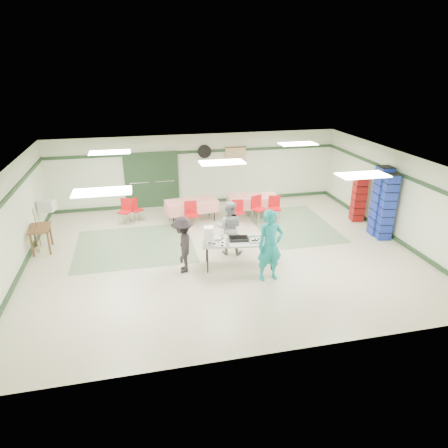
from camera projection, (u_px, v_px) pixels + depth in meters
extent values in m
plane|color=beige|center=(222.00, 252.00, 11.73)|extent=(11.00, 11.00, 0.00)
plane|color=silver|center=(222.00, 162.00, 10.71)|extent=(11.00, 11.00, 0.00)
plane|color=beige|center=(197.00, 170.00, 15.28)|extent=(11.00, 0.00, 11.00)
plane|color=beige|center=(276.00, 293.00, 7.15)|extent=(11.00, 0.00, 11.00)
plane|color=beige|center=(10.00, 225.00, 10.10)|extent=(0.00, 9.00, 9.00)
plane|color=beige|center=(396.00, 196.00, 12.33)|extent=(0.00, 9.00, 9.00)
cube|color=#1F3920|center=(197.00, 152.00, 14.99)|extent=(11.00, 0.06, 0.10)
cube|color=#1F3920|center=(198.00, 202.00, 15.74)|extent=(11.00, 0.06, 0.12)
cube|color=#1F3920|center=(6.00, 199.00, 9.84)|extent=(0.06, 9.00, 0.10)
cube|color=#1F3920|center=(21.00, 270.00, 10.59)|extent=(0.06, 9.00, 0.12)
cube|color=#1F3920|center=(398.00, 174.00, 12.06)|extent=(0.06, 9.00, 0.10)
cube|color=#1F3920|center=(388.00, 234.00, 12.82)|extent=(0.06, 9.00, 0.12)
cube|color=gray|center=(135.00, 246.00, 12.12)|extent=(3.50, 3.00, 0.01)
cube|color=gray|center=(293.00, 225.00, 13.65)|extent=(2.50, 3.50, 0.01)
cube|color=gray|center=(139.00, 181.00, 14.89)|extent=(0.90, 0.06, 2.10)
cube|color=gray|center=(165.00, 180.00, 15.09)|extent=(0.90, 0.06, 2.10)
cube|color=#1F3920|center=(152.00, 181.00, 14.97)|extent=(2.00, 0.03, 2.15)
cylinder|color=black|center=(205.00, 152.00, 15.02)|extent=(0.50, 0.10, 0.50)
cube|color=tan|center=(235.00, 155.00, 15.34)|extent=(0.80, 0.02, 0.60)
cube|color=#ACABA7|center=(239.00, 241.00, 10.67)|extent=(2.07, 1.05, 0.04)
cylinder|color=black|center=(208.00, 260.00, 10.45)|extent=(0.04, 0.04, 0.72)
cylinder|color=black|center=(272.00, 258.00, 10.59)|extent=(0.04, 0.04, 0.72)
cylinder|color=black|center=(206.00, 250.00, 11.04)|extent=(0.04, 0.04, 0.72)
cylinder|color=black|center=(267.00, 247.00, 11.18)|extent=(0.04, 0.04, 0.72)
cube|color=silver|center=(259.00, 240.00, 10.67)|extent=(0.63, 0.51, 0.02)
cube|color=silver|center=(231.00, 238.00, 10.76)|extent=(0.57, 0.47, 0.02)
cube|color=silver|center=(217.00, 244.00, 10.41)|extent=(0.69, 0.56, 0.02)
cube|color=black|center=(239.00, 239.00, 10.67)|extent=(0.55, 0.38, 0.08)
cube|color=white|center=(209.00, 235.00, 10.43)|extent=(0.27, 0.26, 0.45)
imported|color=teal|center=(270.00, 246.00, 9.96)|extent=(0.71, 0.50, 1.87)
imported|color=gray|center=(229.00, 228.00, 11.40)|extent=(0.93, 0.83, 1.58)
imported|color=black|center=(183.00, 245.00, 10.40)|extent=(0.69, 1.05, 1.52)
cube|color=red|center=(253.00, 196.00, 14.20)|extent=(1.82, 0.93, 0.05)
cube|color=red|center=(252.00, 201.00, 14.27)|extent=(1.82, 0.95, 0.40)
cylinder|color=black|center=(233.00, 210.00, 13.99)|extent=(0.04, 0.04, 0.72)
cylinder|color=black|center=(274.00, 208.00, 14.16)|extent=(0.04, 0.04, 0.72)
cylinder|color=black|center=(231.00, 205.00, 14.53)|extent=(0.04, 0.04, 0.72)
cylinder|color=black|center=(270.00, 203.00, 14.69)|extent=(0.04, 0.04, 0.72)
cube|color=red|center=(191.00, 201.00, 13.75)|extent=(1.83, 0.98, 0.05)
cube|color=red|center=(192.00, 206.00, 13.82)|extent=(1.83, 1.00, 0.40)
cylinder|color=black|center=(173.00, 217.00, 13.41)|extent=(0.04, 0.04, 0.72)
cylinder|color=black|center=(214.00, 211.00, 13.87)|extent=(0.04, 0.04, 0.72)
cylinder|color=black|center=(169.00, 211.00, 13.91)|extent=(0.04, 0.04, 0.72)
cylinder|color=black|center=(209.00, 206.00, 14.38)|extent=(0.04, 0.04, 0.72)
cube|color=red|center=(260.00, 209.00, 13.72)|extent=(0.56, 0.56, 0.04)
cube|color=red|center=(256.00, 201.00, 13.78)|extent=(0.42, 0.19, 0.43)
cylinder|color=silver|center=(258.00, 219.00, 13.59)|extent=(0.02, 0.02, 0.45)
cylinder|color=silver|center=(266.00, 217.00, 13.77)|extent=(0.02, 0.02, 0.45)
cylinder|color=silver|center=(252.00, 216.00, 13.86)|extent=(0.02, 0.02, 0.45)
cylinder|color=silver|center=(260.00, 214.00, 14.04)|extent=(0.02, 0.02, 0.45)
cube|color=red|center=(238.00, 212.00, 13.59)|extent=(0.40, 0.40, 0.04)
cube|color=red|center=(237.00, 205.00, 13.67)|extent=(0.39, 0.06, 0.39)
cylinder|color=silver|center=(235.00, 220.00, 13.51)|extent=(0.02, 0.02, 0.40)
cylinder|color=silver|center=(244.00, 220.00, 13.56)|extent=(0.02, 0.02, 0.40)
cylinder|color=silver|center=(233.00, 217.00, 13.79)|extent=(0.02, 0.02, 0.40)
cylinder|color=silver|center=(242.00, 217.00, 13.84)|extent=(0.02, 0.02, 0.40)
cube|color=red|center=(275.00, 209.00, 13.84)|extent=(0.49, 0.49, 0.04)
cube|color=red|center=(274.00, 201.00, 13.93)|extent=(0.41, 0.13, 0.41)
cylinder|color=silver|center=(270.00, 217.00, 13.78)|extent=(0.02, 0.02, 0.43)
cylinder|color=silver|center=(279.00, 217.00, 13.78)|extent=(0.02, 0.02, 0.43)
cylinder|color=silver|center=(269.00, 214.00, 14.09)|extent=(0.02, 0.02, 0.43)
cylinder|color=silver|center=(278.00, 214.00, 14.08)|extent=(0.02, 0.02, 0.43)
cube|color=red|center=(192.00, 215.00, 13.25)|extent=(0.44, 0.44, 0.04)
cube|color=red|center=(191.00, 207.00, 13.33)|extent=(0.42, 0.06, 0.42)
cylinder|color=silver|center=(188.00, 224.00, 13.15)|extent=(0.02, 0.02, 0.44)
cylinder|color=silver|center=(198.00, 223.00, 13.24)|extent=(0.02, 0.02, 0.44)
cylinder|color=silver|center=(186.00, 221.00, 13.45)|extent=(0.02, 0.02, 0.44)
cylinder|color=silver|center=(196.00, 220.00, 13.53)|extent=(0.02, 0.02, 0.44)
cube|color=red|center=(136.00, 210.00, 13.85)|extent=(0.52, 0.52, 0.04)
cube|color=red|center=(133.00, 204.00, 13.88)|extent=(0.32, 0.26, 0.37)
cylinder|color=silver|center=(136.00, 218.00, 13.74)|extent=(0.02, 0.02, 0.39)
cylinder|color=silver|center=(143.00, 216.00, 13.95)|extent=(0.02, 0.02, 0.39)
cylinder|color=silver|center=(131.00, 216.00, 13.92)|extent=(0.02, 0.02, 0.39)
cylinder|color=silver|center=(137.00, 214.00, 14.13)|extent=(0.02, 0.02, 0.39)
cube|color=red|center=(125.00, 212.00, 13.58)|extent=(0.54, 0.54, 0.04)
cube|color=red|center=(126.00, 204.00, 13.66)|extent=(0.38, 0.21, 0.40)
cylinder|color=silver|center=(119.00, 220.00, 13.56)|extent=(0.02, 0.02, 0.42)
cylinder|color=silver|center=(128.00, 220.00, 13.49)|extent=(0.02, 0.02, 0.42)
cylinder|color=silver|center=(123.00, 216.00, 13.85)|extent=(0.02, 0.02, 0.42)
cylinder|color=silver|center=(132.00, 217.00, 13.78)|extent=(0.02, 0.02, 0.42)
cube|color=#1A2D9E|center=(380.00, 201.00, 12.54)|extent=(0.46, 0.46, 2.24)
cube|color=maroon|center=(359.00, 199.00, 13.78)|extent=(0.46, 0.46, 1.55)
cube|color=#1A2D9E|center=(387.00, 207.00, 12.24)|extent=(0.47, 0.47, 2.10)
cube|color=brown|center=(40.00, 228.00, 11.56)|extent=(0.63, 0.91, 0.05)
cube|color=brown|center=(32.00, 245.00, 11.32)|extent=(0.05, 0.05, 0.70)
cube|color=brown|center=(49.00, 243.00, 11.45)|extent=(0.05, 0.05, 0.70)
cube|color=brown|center=(35.00, 236.00, 11.95)|extent=(0.05, 0.05, 0.70)
cube|color=brown|center=(51.00, 234.00, 12.08)|extent=(0.05, 0.05, 0.70)
cube|color=beige|center=(47.00, 205.00, 12.76)|extent=(0.54, 0.50, 0.36)
cylinder|color=brown|center=(37.00, 229.00, 11.61)|extent=(0.07, 0.21, 1.31)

